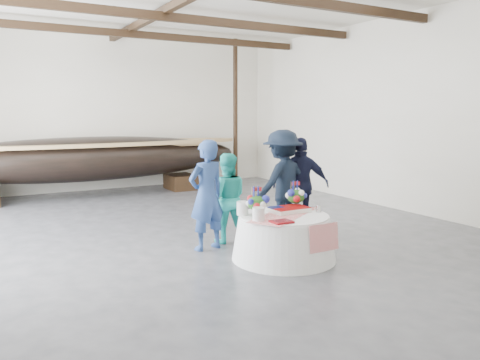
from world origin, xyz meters
TOP-DOWN VIEW (x-y plane):
  - floor at (0.00, 0.00)m, footprint 10.00×12.00m
  - wall_back at (0.00, 6.00)m, footprint 10.00×0.02m
  - wall_right at (5.00, 0.00)m, footprint 0.02×12.00m
  - pavilion_structure at (0.00, 0.83)m, footprint 9.80×11.76m
  - longboat_display at (-0.98, 4.85)m, footprint 8.71×1.74m
  - banquet_table at (0.48, -2.20)m, footprint 1.63×1.63m
  - tabletop_items at (0.46, -2.02)m, footprint 1.57×1.26m
  - guest_woman_blue at (-0.35, -1.14)m, footprint 0.74×0.55m
  - guest_woman_teal at (0.14, -0.91)m, footprint 0.94×0.85m
  - guest_man_left at (1.32, -0.93)m, footprint 1.40×0.98m
  - guest_man_right at (1.76, -0.92)m, footprint 1.13×0.94m

SIDE VIEW (x-z plane):
  - floor at x=0.00m, z-range -0.01..0.01m
  - banquet_table at x=0.48m, z-range 0.00..0.70m
  - guest_woman_teal at x=0.14m, z-range 0.00..1.58m
  - tabletop_items at x=0.46m, z-range 0.65..1.05m
  - guest_man_right at x=1.76m, z-range 0.00..1.81m
  - guest_woman_blue at x=-0.35m, z-range 0.00..1.85m
  - guest_man_left at x=1.32m, z-range 0.00..1.97m
  - longboat_display at x=-0.98m, z-range 0.23..1.86m
  - wall_back at x=0.00m, z-range 0.00..4.50m
  - wall_right at x=5.00m, z-range 0.00..4.50m
  - pavilion_structure at x=0.00m, z-range 1.75..6.25m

